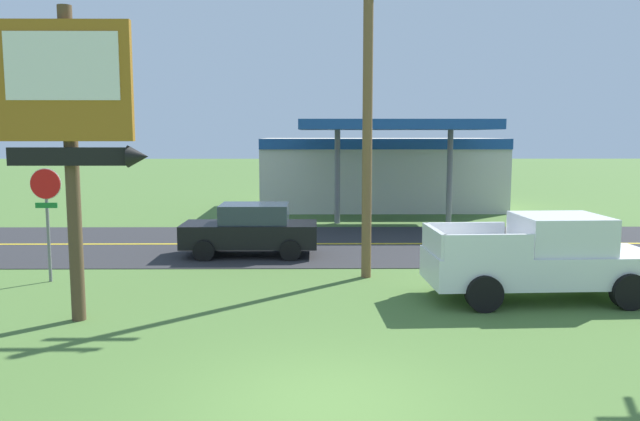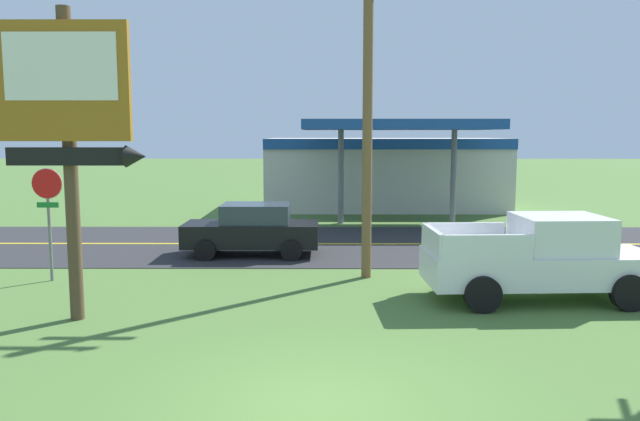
{
  "view_description": "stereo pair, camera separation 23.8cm",
  "coord_description": "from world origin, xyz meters",
  "px_view_note": "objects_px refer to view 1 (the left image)",
  "views": [
    {
      "loc": [
        -0.13,
        -8.47,
        3.81
      ],
      "look_at": [
        0.0,
        8.0,
        1.8
      ],
      "focal_mm": 35.16,
      "sensor_mm": 36.0,
      "label": 1
    },
    {
      "loc": [
        0.11,
        -8.47,
        3.81
      ],
      "look_at": [
        0.0,
        8.0,
        1.8
      ],
      "focal_mm": 35.16,
      "sensor_mm": 36.0,
      "label": 2
    }
  ],
  "objects_px": {
    "pickup_white_parked_on_lawn": "(543,258)",
    "car_black_mid_lane": "(251,230)",
    "utility_pole": "(368,103)",
    "motel_sign": "(70,113)",
    "gas_station": "(380,171)",
    "stop_sign": "(47,204)"
  },
  "relations": [
    {
      "from": "pickup_white_parked_on_lawn",
      "to": "car_black_mid_lane",
      "type": "distance_m",
      "value": 9.0
    },
    {
      "from": "utility_pole",
      "to": "car_black_mid_lane",
      "type": "distance_m",
      "value": 5.91
    },
    {
      "from": "motel_sign",
      "to": "utility_pole",
      "type": "xyz_separation_m",
      "value": [
        6.18,
        3.99,
        0.4
      ]
    },
    {
      "from": "motel_sign",
      "to": "gas_station",
      "type": "height_order",
      "value": "motel_sign"
    },
    {
      "from": "stop_sign",
      "to": "pickup_white_parked_on_lawn",
      "type": "relative_size",
      "value": 0.56
    },
    {
      "from": "gas_station",
      "to": "pickup_white_parked_on_lawn",
      "type": "height_order",
      "value": "gas_station"
    },
    {
      "from": "gas_station",
      "to": "pickup_white_parked_on_lawn",
      "type": "xyz_separation_m",
      "value": [
        1.92,
        -18.12,
        -0.98
      ]
    },
    {
      "from": "motel_sign",
      "to": "gas_station",
      "type": "relative_size",
      "value": 0.53
    },
    {
      "from": "car_black_mid_lane",
      "to": "utility_pole",
      "type": "bearing_deg",
      "value": -41.73
    },
    {
      "from": "pickup_white_parked_on_lawn",
      "to": "stop_sign",
      "type": "bearing_deg",
      "value": 171.56
    },
    {
      "from": "car_black_mid_lane",
      "to": "stop_sign",
      "type": "bearing_deg",
      "value": -144.52
    },
    {
      "from": "motel_sign",
      "to": "utility_pole",
      "type": "relative_size",
      "value": 0.73
    },
    {
      "from": "motel_sign",
      "to": "car_black_mid_lane",
      "type": "xyz_separation_m",
      "value": [
        2.8,
        7.01,
        -3.39
      ]
    },
    {
      "from": "pickup_white_parked_on_lawn",
      "to": "gas_station",
      "type": "bearing_deg",
      "value": 96.05
    },
    {
      "from": "stop_sign",
      "to": "car_black_mid_lane",
      "type": "distance_m",
      "value": 6.11
    },
    {
      "from": "gas_station",
      "to": "pickup_white_parked_on_lawn",
      "type": "relative_size",
      "value": 2.27
    },
    {
      "from": "gas_station",
      "to": "stop_sign",
      "type": "bearing_deg",
      "value": -122.12
    },
    {
      "from": "pickup_white_parked_on_lawn",
      "to": "utility_pole",
      "type": "bearing_deg",
      "value": 149.89
    },
    {
      "from": "gas_station",
      "to": "car_black_mid_lane",
      "type": "relative_size",
      "value": 2.86
    },
    {
      "from": "utility_pole",
      "to": "gas_station",
      "type": "xyz_separation_m",
      "value": [
        1.98,
        15.85,
        -2.68
      ]
    },
    {
      "from": "gas_station",
      "to": "pickup_white_parked_on_lawn",
      "type": "distance_m",
      "value": 18.24
    },
    {
      "from": "stop_sign",
      "to": "pickup_white_parked_on_lawn",
      "type": "bearing_deg",
      "value": -8.44
    }
  ]
}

